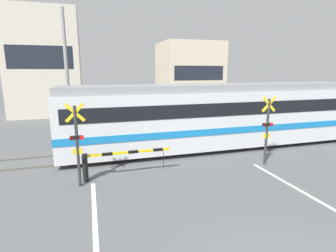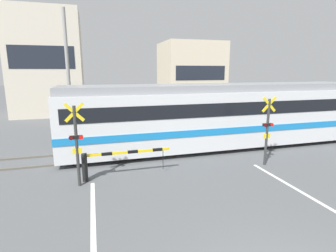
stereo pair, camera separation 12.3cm
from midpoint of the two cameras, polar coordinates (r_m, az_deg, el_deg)
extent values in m
cube|color=#5B564C|center=(13.00, -0.90, -6.31)|extent=(50.00, 0.10, 0.08)
cube|color=#5B564C|center=(14.32, -2.47, -4.57)|extent=(50.00, 0.10, 0.08)
cube|color=silver|center=(14.43, 10.81, 1.90)|extent=(16.47, 2.84, 2.83)
cube|color=gray|center=(14.25, 11.06, 8.24)|extent=(16.31, 2.50, 0.36)
cube|color=#197AC6|center=(14.51, 10.74, 0.25)|extent=(16.49, 2.90, 0.32)
cube|color=black|center=(14.34, 10.91, 4.41)|extent=(15.81, 2.89, 0.64)
cube|color=black|center=(12.83, -23.89, 2.73)|extent=(0.03, 1.99, 0.80)
cylinder|color=black|center=(12.54, -9.12, -5.52)|extent=(0.76, 0.12, 0.76)
cylinder|color=black|center=(13.91, -9.92, -3.79)|extent=(0.76, 0.12, 0.76)
cylinder|color=black|center=(17.09, 27.18, -2.00)|extent=(0.76, 0.12, 0.76)
cylinder|color=black|center=(18.12, 24.07, -0.98)|extent=(0.76, 0.12, 0.76)
cube|color=black|center=(10.47, -17.90, -8.65)|extent=(0.20, 0.20, 1.07)
cube|color=yellow|center=(10.39, -8.83, -5.67)|extent=(3.33, 0.09, 0.09)
cube|color=black|center=(10.32, -13.43, -5.98)|extent=(0.40, 0.10, 0.10)
cube|color=black|center=(10.41, -7.92, -5.60)|extent=(0.40, 0.10, 0.10)
cube|color=black|center=(10.60, -2.56, -5.18)|extent=(0.40, 0.10, 0.10)
cylinder|color=black|center=(10.79, -1.33, -7.35)|extent=(0.02, 0.02, 0.80)
cube|color=black|center=(17.21, 7.98, -0.14)|extent=(0.20, 0.20, 1.07)
cube|color=yellow|center=(16.50, 2.77, 1.07)|extent=(3.33, 0.09, 0.09)
cube|color=black|center=(16.79, 5.45, 1.22)|extent=(0.40, 0.10, 0.10)
cube|color=black|center=(16.45, 2.22, 1.04)|extent=(0.40, 0.10, 0.10)
cube|color=black|center=(16.16, -1.13, 0.84)|extent=(0.40, 0.10, 0.10)
cylinder|color=black|center=(16.19, -1.92, -0.76)|extent=(0.02, 0.02, 0.80)
cylinder|color=#333333|center=(9.82, -19.45, -4.37)|extent=(0.11, 0.11, 2.95)
cube|color=yellow|center=(9.56, -19.97, 2.77)|extent=(0.68, 0.04, 0.68)
cube|color=yellow|center=(9.56, -19.97, 2.77)|extent=(0.68, 0.04, 0.68)
cube|color=black|center=(9.73, -19.60, -2.37)|extent=(0.44, 0.12, 0.12)
cylinder|color=#4C0C0C|center=(9.67, -20.62, -2.54)|extent=(0.15, 0.03, 0.15)
cylinder|color=red|center=(9.65, -18.61, -2.42)|extent=(0.15, 0.03, 0.15)
cube|color=yellow|center=(9.84, -19.40, -5.23)|extent=(0.32, 0.03, 0.20)
cylinder|color=#333333|center=(12.21, 20.42, -1.31)|extent=(0.11, 0.11, 2.95)
cube|color=yellow|center=(12.00, 20.86, 4.45)|extent=(0.68, 0.04, 0.68)
cube|color=yellow|center=(12.00, 20.86, 4.45)|extent=(0.68, 0.04, 0.68)
cube|color=black|center=(12.13, 20.55, 0.31)|extent=(0.44, 0.12, 0.12)
cylinder|color=#4C0C0C|center=(11.97, 20.11, 0.20)|extent=(0.15, 0.03, 0.15)
cylinder|color=red|center=(12.18, 21.40, 0.29)|extent=(0.15, 0.03, 0.15)
cube|color=yellow|center=(12.22, 20.43, -2.00)|extent=(0.32, 0.03, 0.20)
cylinder|color=#33384C|center=(19.08, -6.44, 0.76)|extent=(0.13, 0.13, 0.85)
cylinder|color=#33384C|center=(19.11, -6.03, 0.78)|extent=(0.13, 0.13, 0.85)
cube|color=maroon|center=(18.96, -6.29, 3.03)|extent=(0.38, 0.22, 0.67)
sphere|color=tan|center=(18.90, -6.32, 4.39)|extent=(0.23, 0.23, 0.23)
cube|color=beige|center=(27.58, -25.18, 12.16)|extent=(6.12, 5.59, 9.45)
cube|color=#1E232D|center=(24.82, -26.21, 13.30)|extent=(5.14, 0.03, 1.89)
cube|color=beige|center=(29.28, 4.47, 10.80)|extent=(6.21, 5.59, 7.04)
cube|color=#1E232D|center=(26.68, 6.69, 11.39)|extent=(5.22, 0.03, 1.41)
cylinder|color=gray|center=(17.82, -21.33, 10.53)|extent=(0.22, 0.22, 7.83)
camera|label=1|loc=(0.06, -90.29, -0.06)|focal=28.00mm
camera|label=2|loc=(0.06, 89.71, 0.06)|focal=28.00mm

